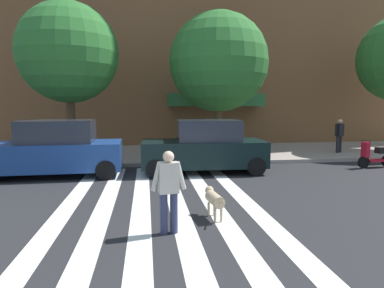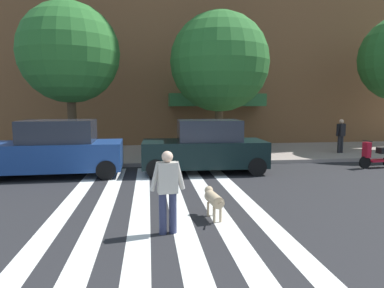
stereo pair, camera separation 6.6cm
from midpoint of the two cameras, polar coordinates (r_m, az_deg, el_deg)
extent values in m
plane|color=#232326|center=(7.40, -7.27, -13.24)|extent=(160.00, 160.00, 0.00)
cube|color=gray|center=(16.65, -7.61, -1.69)|extent=(80.00, 6.00, 0.15)
cube|color=silver|center=(7.66, -22.97, -13.00)|extent=(0.45, 12.43, 0.01)
cube|color=silver|center=(7.48, -16.12, -13.21)|extent=(0.45, 12.43, 0.01)
cube|color=silver|center=(7.40, -9.03, -13.23)|extent=(0.45, 12.43, 0.01)
cube|color=silver|center=(7.44, -1.89, -13.06)|extent=(0.45, 12.43, 0.01)
cube|color=silver|center=(7.58, 5.07, -12.70)|extent=(0.45, 12.43, 0.01)
cube|color=silver|center=(7.82, 11.66, -12.19)|extent=(0.45, 12.43, 0.01)
cube|color=#2B6533|center=(19.27, 3.86, 7.49)|extent=(5.39, 1.60, 0.70)
cube|color=navy|center=(12.70, -22.67, -1.88)|extent=(4.71, 2.01, 0.95)
cube|color=#232833|center=(12.57, -22.02, 2.01)|extent=(2.46, 1.72, 0.77)
cylinder|color=black|center=(14.11, -29.13, -3.01)|extent=(0.67, 0.24, 0.66)
cylinder|color=black|center=(11.62, -14.63, -4.31)|extent=(0.67, 0.24, 0.66)
cylinder|color=black|center=(13.32, -13.95, -2.88)|extent=(0.67, 0.24, 0.66)
cube|color=black|center=(12.45, 1.78, -1.55)|extent=(4.56, 2.01, 0.93)
cube|color=#232833|center=(12.38, 2.62, 2.34)|extent=(2.30, 1.72, 0.76)
cylinder|color=black|center=(11.55, -6.42, -4.19)|extent=(0.67, 0.24, 0.66)
cylinder|color=black|center=(13.24, -6.38, -2.77)|extent=(0.67, 0.24, 0.66)
cylinder|color=black|center=(12.06, 10.73, -3.80)|extent=(0.67, 0.24, 0.66)
cylinder|color=black|center=(13.68, 8.67, -2.49)|extent=(0.67, 0.24, 0.66)
cylinder|color=black|center=(14.86, 27.05, -2.78)|extent=(0.49, 0.16, 0.48)
cube|color=#B01023|center=(15.28, 28.80, -2.45)|extent=(0.83, 0.42, 0.08)
cube|color=black|center=(15.40, 29.55, -0.92)|extent=(0.55, 0.36, 0.24)
cube|color=#B01023|center=(14.83, 27.29, -0.86)|extent=(0.23, 0.30, 0.60)
cylinder|color=black|center=(14.79, 27.37, 0.48)|extent=(0.10, 0.50, 0.04)
cylinder|color=#4C3823|center=(15.27, -19.97, 3.79)|extent=(0.37, 0.37, 3.35)
sphere|color=#286628|center=(15.40, -20.42, 14.34)|extent=(4.17, 4.17, 4.17)
cylinder|color=#4C3823|center=(15.78, 4.32, 3.69)|extent=(0.37, 0.37, 3.03)
sphere|color=#286628|center=(15.87, 4.41, 13.71)|extent=(4.54, 4.54, 4.54)
cylinder|color=#282D4C|center=(6.69, -5.10, -11.72)|extent=(0.17, 0.17, 0.82)
cylinder|color=#282D4C|center=(6.72, -3.39, -11.60)|extent=(0.17, 0.17, 0.82)
cube|color=#B2ADA3|center=(6.51, -4.30, -5.73)|extent=(0.41, 0.29, 0.60)
cylinder|color=#B2ADA3|center=(6.47, -6.40, -5.57)|extent=(0.23, 0.12, 0.57)
cylinder|color=#B2ADA3|center=(6.55, -2.23, -5.37)|extent=(0.23, 0.12, 0.57)
sphere|color=beige|center=(6.44, -4.33, -2.16)|extent=(0.25, 0.25, 0.22)
cylinder|color=tan|center=(7.48, 3.66, -9.35)|extent=(0.34, 0.67, 0.26)
sphere|color=tan|center=(7.82, 2.72, -7.87)|extent=(0.22, 0.22, 0.20)
cylinder|color=tan|center=(7.09, 4.76, -9.87)|extent=(0.06, 0.24, 0.16)
cylinder|color=tan|center=(7.75, 2.60, -11.01)|extent=(0.06, 0.06, 0.32)
cylinder|color=tan|center=(7.79, 3.60, -10.92)|extent=(0.06, 0.06, 0.32)
cylinder|color=tan|center=(7.35, 3.68, -12.04)|extent=(0.06, 0.06, 0.32)
cylinder|color=tan|center=(7.39, 4.73, -11.93)|extent=(0.06, 0.06, 0.32)
cylinder|color=black|center=(17.97, 23.78, -0.03)|extent=(0.20, 0.20, 0.82)
cylinder|color=black|center=(17.81, 23.42, -0.07)|extent=(0.20, 0.20, 0.82)
cube|color=black|center=(17.83, 23.71, 2.21)|extent=(0.44, 0.37, 0.60)
cylinder|color=black|center=(18.02, 24.15, 2.33)|extent=(0.24, 0.17, 0.57)
cylinder|color=black|center=(17.63, 23.27, 2.29)|extent=(0.24, 0.17, 0.57)
sphere|color=tan|center=(17.80, 23.77, 3.53)|extent=(0.29, 0.29, 0.22)
camera|label=1|loc=(0.03, -90.20, -0.02)|focal=31.37mm
camera|label=2|loc=(0.03, 89.80, 0.02)|focal=31.37mm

